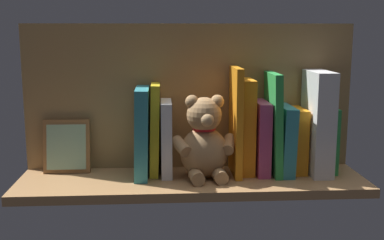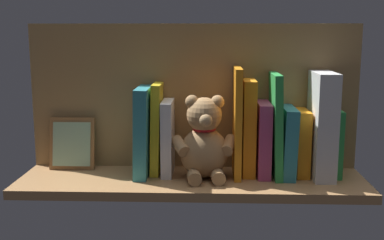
% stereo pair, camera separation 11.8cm
% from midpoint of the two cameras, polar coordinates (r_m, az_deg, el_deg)
% --- Properties ---
extents(ground_plane, '(0.85, 0.25, 0.02)m').
position_cam_midpoint_polar(ground_plane, '(1.22, 2.80, -7.20)').
color(ground_plane, '#A87A4C').
extents(shelf_back_panel, '(0.85, 0.02, 0.37)m').
position_cam_midpoint_polar(shelf_back_panel, '(1.27, 2.83, 2.73)').
color(shelf_back_panel, '#997445').
rests_on(shelf_back_panel, ground_plane).
extents(book_0, '(0.02, 0.11, 0.17)m').
position_cam_midpoint_polar(book_0, '(1.28, 18.95, -2.50)').
color(book_0, green).
rests_on(book_0, ground_plane).
extents(dictionary_thick_white, '(0.05, 0.14, 0.26)m').
position_cam_midpoint_polar(dictionary_thick_white, '(1.25, 17.61, -0.61)').
color(dictionary_thick_white, silver).
rests_on(dictionary_thick_white, ground_plane).
extents(book_1, '(0.03, 0.10, 0.16)m').
position_cam_midpoint_polar(book_1, '(1.26, 15.28, -2.58)').
color(book_1, orange).
rests_on(book_1, ground_plane).
extents(book_2, '(0.04, 0.13, 0.17)m').
position_cam_midpoint_polar(book_2, '(1.24, 13.78, -2.53)').
color(book_2, teal).
rests_on(book_2, ground_plane).
extents(book_3, '(0.03, 0.13, 0.26)m').
position_cam_midpoint_polar(book_3, '(1.23, 12.50, -0.65)').
color(book_3, green).
rests_on(book_3, ground_plane).
extents(book_4, '(0.03, 0.12, 0.18)m').
position_cam_midpoint_polar(book_4, '(1.23, 11.03, -2.22)').
color(book_4, '#B23F72').
rests_on(book_4, ground_plane).
extents(book_5, '(0.03, 0.11, 0.24)m').
position_cam_midpoint_polar(book_5, '(1.23, 9.36, -0.89)').
color(book_5, orange).
rests_on(book_5, ground_plane).
extents(book_6, '(0.02, 0.13, 0.27)m').
position_cam_midpoint_polar(book_6, '(1.21, 8.10, -0.29)').
color(book_6, orange).
rests_on(book_6, ground_plane).
extents(teddy_bear, '(0.17, 0.14, 0.20)m').
position_cam_midpoint_polar(teddy_bear, '(1.19, 4.28, -2.59)').
color(teddy_bear, tan).
rests_on(teddy_bear, ground_plane).
extents(book_7, '(0.03, 0.12, 0.19)m').
position_cam_midpoint_polar(book_7, '(1.22, -0.09, -2.09)').
color(book_7, silver).
rests_on(book_7, ground_plane).
extents(book_8, '(0.03, 0.10, 0.23)m').
position_cam_midpoint_polar(book_8, '(1.23, -1.42, -1.04)').
color(book_8, yellow).
rests_on(book_8, ground_plane).
extents(book_9, '(0.04, 0.14, 0.22)m').
position_cam_midpoint_polar(book_9, '(1.21, -2.96, -1.38)').
color(book_9, teal).
rests_on(book_9, ground_plane).
extents(picture_frame_leaning, '(0.12, 0.04, 0.14)m').
position_cam_midpoint_polar(picture_frame_leaning, '(1.30, -11.31, -2.75)').
color(picture_frame_leaning, brown).
rests_on(picture_frame_leaning, ground_plane).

